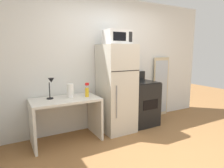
{
  "coord_description": "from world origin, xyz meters",
  "views": [
    {
      "loc": [
        -1.92,
        -1.86,
        1.53
      ],
      "look_at": [
        -0.27,
        1.1,
        0.97
      ],
      "focal_mm": 31.19,
      "sensor_mm": 36.0,
      "label": 1
    }
  ],
  "objects_px": {
    "desk": "(66,112)",
    "leaning_mirror": "(161,87)",
    "refrigerator": "(116,88)",
    "microwave": "(117,37)",
    "desk_lamp": "(51,85)",
    "spray_bottle": "(87,91)",
    "oven_range": "(141,103)",
    "paper_towel_roll": "(70,91)"
  },
  "relations": [
    {
      "from": "desk",
      "to": "oven_range",
      "type": "height_order",
      "value": "oven_range"
    },
    {
      "from": "desk",
      "to": "leaning_mirror",
      "type": "bearing_deg",
      "value": 6.51
    },
    {
      "from": "desk_lamp",
      "to": "refrigerator",
      "type": "xyz_separation_m",
      "value": [
        1.2,
        -0.1,
        -0.16
      ]
    },
    {
      "from": "leaning_mirror",
      "to": "desk",
      "type": "bearing_deg",
      "value": -173.49
    },
    {
      "from": "desk_lamp",
      "to": "paper_towel_roll",
      "type": "xyz_separation_m",
      "value": [
        0.31,
        -0.06,
        -0.12
      ]
    },
    {
      "from": "microwave",
      "to": "refrigerator",
      "type": "bearing_deg",
      "value": 90.31
    },
    {
      "from": "desk",
      "to": "microwave",
      "type": "height_order",
      "value": "microwave"
    },
    {
      "from": "refrigerator",
      "to": "oven_range",
      "type": "relative_size",
      "value": 1.51
    },
    {
      "from": "desk_lamp",
      "to": "leaning_mirror",
      "type": "relative_size",
      "value": 0.25
    },
    {
      "from": "spray_bottle",
      "to": "oven_range",
      "type": "relative_size",
      "value": 0.23
    },
    {
      "from": "microwave",
      "to": "leaning_mirror",
      "type": "relative_size",
      "value": 0.33
    },
    {
      "from": "paper_towel_roll",
      "to": "microwave",
      "type": "xyz_separation_m",
      "value": [
        0.9,
        -0.05,
        0.93
      ]
    },
    {
      "from": "desk",
      "to": "desk_lamp",
      "type": "bearing_deg",
      "value": 156.32
    },
    {
      "from": "leaning_mirror",
      "to": "spray_bottle",
      "type": "bearing_deg",
      "value": -170.82
    },
    {
      "from": "spray_bottle",
      "to": "leaning_mirror",
      "type": "xyz_separation_m",
      "value": [
        2.03,
        0.33,
        -0.15
      ]
    },
    {
      "from": "refrigerator",
      "to": "microwave",
      "type": "distance_m",
      "value": 0.96
    },
    {
      "from": "refrigerator",
      "to": "leaning_mirror",
      "type": "distance_m",
      "value": 1.44
    },
    {
      "from": "leaning_mirror",
      "to": "desk_lamp",
      "type": "bearing_deg",
      "value": -175.96
    },
    {
      "from": "microwave",
      "to": "desk_lamp",
      "type": "bearing_deg",
      "value": 174.4
    },
    {
      "from": "desk",
      "to": "spray_bottle",
      "type": "bearing_deg",
      "value": -8.05
    },
    {
      "from": "spray_bottle",
      "to": "refrigerator",
      "type": "xyz_separation_m",
      "value": [
        0.62,
        0.05,
        -0.02
      ]
    },
    {
      "from": "refrigerator",
      "to": "spray_bottle",
      "type": "bearing_deg",
      "value": -175.75
    },
    {
      "from": "paper_towel_roll",
      "to": "leaning_mirror",
      "type": "distance_m",
      "value": 2.32
    },
    {
      "from": "desk",
      "to": "oven_range",
      "type": "relative_size",
      "value": 1.02
    },
    {
      "from": "desk",
      "to": "leaning_mirror",
      "type": "xyz_separation_m",
      "value": [
        2.4,
        0.27,
        0.18
      ]
    },
    {
      "from": "paper_towel_roll",
      "to": "microwave",
      "type": "bearing_deg",
      "value": -3.41
    },
    {
      "from": "desk_lamp",
      "to": "oven_range",
      "type": "height_order",
      "value": "desk_lamp"
    },
    {
      "from": "refrigerator",
      "to": "paper_towel_roll",
      "type": "bearing_deg",
      "value": 177.94
    },
    {
      "from": "spray_bottle",
      "to": "refrigerator",
      "type": "relative_size",
      "value": 0.15
    },
    {
      "from": "desk_lamp",
      "to": "leaning_mirror",
      "type": "distance_m",
      "value": 2.63
    },
    {
      "from": "desk",
      "to": "refrigerator",
      "type": "height_order",
      "value": "refrigerator"
    },
    {
      "from": "desk",
      "to": "leaning_mirror",
      "type": "distance_m",
      "value": 2.42
    },
    {
      "from": "desk",
      "to": "refrigerator",
      "type": "distance_m",
      "value": 1.05
    },
    {
      "from": "desk",
      "to": "oven_range",
      "type": "distance_m",
      "value": 1.63
    },
    {
      "from": "microwave",
      "to": "oven_range",
      "type": "xyz_separation_m",
      "value": [
        0.63,
        0.05,
        -1.33
      ]
    },
    {
      "from": "oven_range",
      "to": "desk",
      "type": "bearing_deg",
      "value": -179.33
    },
    {
      "from": "spray_bottle",
      "to": "oven_range",
      "type": "bearing_deg",
      "value": 3.3
    },
    {
      "from": "paper_towel_roll",
      "to": "oven_range",
      "type": "relative_size",
      "value": 0.22
    },
    {
      "from": "refrigerator",
      "to": "oven_range",
      "type": "distance_m",
      "value": 0.73
    },
    {
      "from": "paper_towel_roll",
      "to": "spray_bottle",
      "type": "bearing_deg",
      "value": -16.01
    },
    {
      "from": "desk",
      "to": "paper_towel_roll",
      "type": "height_order",
      "value": "paper_towel_roll"
    },
    {
      "from": "desk",
      "to": "desk_lamp",
      "type": "height_order",
      "value": "desk_lamp"
    }
  ]
}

